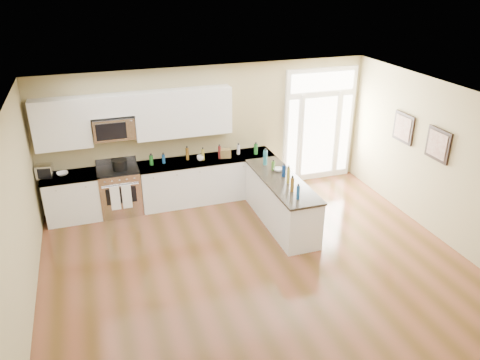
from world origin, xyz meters
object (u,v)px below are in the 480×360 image
at_px(kitchen_range, 120,190).
at_px(toaster_oven, 44,171).
at_px(peninsula_cabinet, 281,203).
at_px(stockpot, 120,164).

relative_size(kitchen_range, toaster_oven, 3.61).
relative_size(peninsula_cabinet, kitchen_range, 2.15).
height_order(peninsula_cabinet, toaster_oven, toaster_oven).
distance_m(kitchen_range, stockpot, 0.58).
relative_size(peninsula_cabinet, toaster_oven, 7.76).
relative_size(peninsula_cabinet, stockpot, 8.14).
height_order(peninsula_cabinet, stockpot, stockpot).
bearing_deg(stockpot, kitchen_range, 137.86).
height_order(kitchen_range, toaster_oven, toaster_oven).
distance_m(stockpot, toaster_oven, 1.39).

